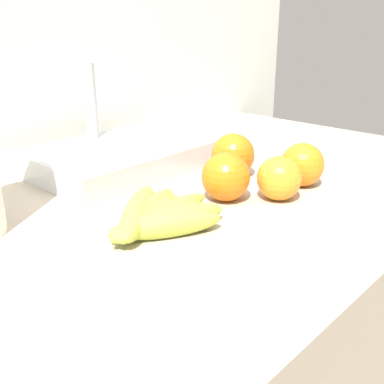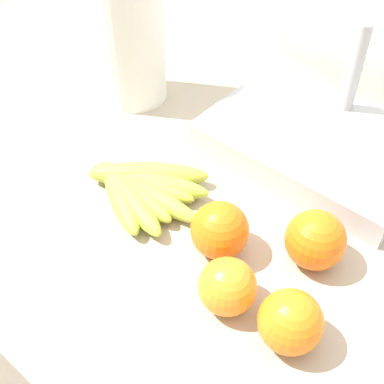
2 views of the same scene
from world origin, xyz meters
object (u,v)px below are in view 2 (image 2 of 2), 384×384
Objects in this scene: orange_center at (227,286)px; orange_front at (290,322)px; paper_towel_roll at (129,31)px; orange_right at (220,230)px; orange_far_right at (315,240)px; sink_basin at (317,141)px; banana_bunch at (139,188)px.

orange_front is at bearing 5.02° from orange_center.
paper_towel_roll reaches higher than orange_center.
orange_right is at bearing 159.41° from orange_front.
orange_far_right is 1.11× the size of orange_center.
sink_basin is at bearing 119.35° from orange_far_right.
sink_basin is (-0.07, 0.33, -0.01)m from orange_center.
paper_towel_roll is (-0.42, 0.26, 0.10)m from orange_center.
banana_bunch is 0.30m from paper_towel_roll.
paper_towel_roll is (-0.51, 0.25, 0.09)m from orange_front.
paper_towel_roll reaches higher than orange_right.
banana_bunch is 2.53× the size of orange_far_right.
orange_front is (0.15, -0.06, -0.00)m from orange_right.
banana_bunch is 0.16m from orange_right.
orange_front is at bearing -71.53° from orange_far_right.
orange_right is 0.42m from paper_towel_roll.
orange_center is (-0.09, -0.01, -0.00)m from orange_front.
orange_front is at bearing -26.09° from paper_towel_roll.
orange_right reaches higher than orange_front.
orange_right is 1.09× the size of orange_center.
orange_right is at bearing -147.45° from orange_far_right.
sink_basin is at bearing 91.00° from orange_right.
orange_center is (0.22, -0.07, 0.02)m from banana_bunch.
banana_bunch is at bearing 163.36° from orange_center.
banana_bunch is 0.31m from sink_basin.
banana_bunch is 0.59× the size of sink_basin.
sink_basin is (-0.11, 0.20, -0.02)m from orange_far_right.
orange_far_right is at bearing 14.03° from banana_bunch.
orange_right reaches higher than orange_center.
banana_bunch is at bearing 179.18° from orange_right.
orange_front is (0.31, -0.06, 0.02)m from banana_bunch.
sink_basin reaches higher than orange_front.
orange_far_right is 0.28× the size of paper_towel_roll.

